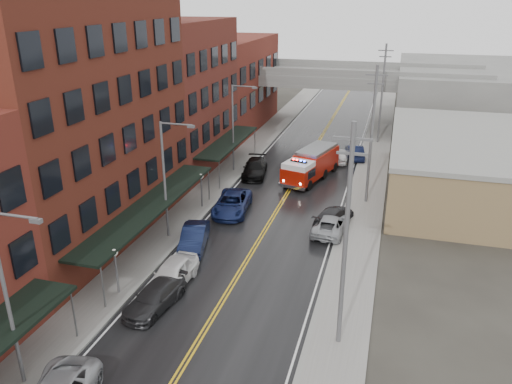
# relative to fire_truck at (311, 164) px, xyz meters

# --- Properties ---
(road) EXTENTS (11.00, 160.00, 0.02)m
(road) POSITION_rel_fire_truck_xyz_m (-1.38, -9.67, -1.61)
(road) COLOR black
(road) RESTS_ON ground
(sidewalk_left) EXTENTS (3.00, 160.00, 0.15)m
(sidewalk_left) POSITION_rel_fire_truck_xyz_m (-8.68, -9.67, -1.55)
(sidewalk_left) COLOR slate
(sidewalk_left) RESTS_ON ground
(sidewalk_right) EXTENTS (3.00, 160.00, 0.15)m
(sidewalk_right) POSITION_rel_fire_truck_xyz_m (5.92, -9.67, -1.55)
(sidewalk_right) COLOR slate
(sidewalk_right) RESTS_ON ground
(curb_left) EXTENTS (0.30, 160.00, 0.15)m
(curb_left) POSITION_rel_fire_truck_xyz_m (-7.03, -9.67, -1.55)
(curb_left) COLOR gray
(curb_left) RESTS_ON ground
(curb_right) EXTENTS (0.30, 160.00, 0.15)m
(curb_right) POSITION_rel_fire_truck_xyz_m (4.27, -9.67, -1.55)
(curb_right) COLOR gray
(curb_right) RESTS_ON ground
(brick_building_b) EXTENTS (9.00, 20.00, 18.00)m
(brick_building_b) POSITION_rel_fire_truck_xyz_m (-14.68, -16.67, 7.38)
(brick_building_b) COLOR #532016
(brick_building_b) RESTS_ON ground
(brick_building_c) EXTENTS (9.00, 15.00, 15.00)m
(brick_building_c) POSITION_rel_fire_truck_xyz_m (-14.68, 0.83, 5.88)
(brick_building_c) COLOR #5A201B
(brick_building_c) RESTS_ON ground
(brick_building_far) EXTENTS (9.00, 20.00, 12.00)m
(brick_building_far) POSITION_rel_fire_truck_xyz_m (-14.68, 18.33, 4.38)
(brick_building_far) COLOR maroon
(brick_building_far) RESTS_ON ground
(tan_building) EXTENTS (14.00, 22.00, 5.00)m
(tan_building) POSITION_rel_fire_truck_xyz_m (14.62, 0.33, 0.88)
(tan_building) COLOR olive
(tan_building) RESTS_ON ground
(right_far_block) EXTENTS (18.00, 30.00, 8.00)m
(right_far_block) POSITION_rel_fire_truck_xyz_m (16.62, 30.33, 2.38)
(right_far_block) COLOR slate
(right_far_block) RESTS_ON ground
(awning_1) EXTENTS (2.60, 18.00, 3.09)m
(awning_1) POSITION_rel_fire_truck_xyz_m (-8.88, -16.67, 1.37)
(awning_1) COLOR black
(awning_1) RESTS_ON ground
(awning_2) EXTENTS (2.60, 13.00, 3.09)m
(awning_2) POSITION_rel_fire_truck_xyz_m (-8.87, 0.83, 1.36)
(awning_2) COLOR black
(awning_2) RESTS_ON ground
(globe_lamp_1) EXTENTS (0.44, 0.44, 3.12)m
(globe_lamp_1) POSITION_rel_fire_truck_xyz_m (-7.78, -23.67, 0.69)
(globe_lamp_1) COLOR #59595B
(globe_lamp_1) RESTS_ON ground
(globe_lamp_2) EXTENTS (0.44, 0.44, 3.12)m
(globe_lamp_2) POSITION_rel_fire_truck_xyz_m (-7.78, -9.67, 0.69)
(globe_lamp_2) COLOR #59595B
(globe_lamp_2) RESTS_ON ground
(street_lamp_0) EXTENTS (2.64, 0.22, 9.00)m
(street_lamp_0) POSITION_rel_fire_truck_xyz_m (-7.93, -31.67, 3.56)
(street_lamp_0) COLOR #59595B
(street_lamp_0) RESTS_ON ground
(street_lamp_1) EXTENTS (2.64, 0.22, 9.00)m
(street_lamp_1) POSITION_rel_fire_truck_xyz_m (-7.93, -15.67, 3.56)
(street_lamp_1) COLOR #59595B
(street_lamp_1) RESTS_ON ground
(street_lamp_2) EXTENTS (2.64, 0.22, 9.00)m
(street_lamp_2) POSITION_rel_fire_truck_xyz_m (-7.93, 0.33, 3.56)
(street_lamp_2) COLOR #59595B
(street_lamp_2) RESTS_ON ground
(utility_pole_0) EXTENTS (1.80, 0.24, 12.00)m
(utility_pole_0) POSITION_rel_fire_truck_xyz_m (5.82, -24.67, 4.68)
(utility_pole_0) COLOR #59595B
(utility_pole_0) RESTS_ON ground
(utility_pole_1) EXTENTS (1.80, 0.24, 12.00)m
(utility_pole_1) POSITION_rel_fire_truck_xyz_m (5.82, -4.67, 4.68)
(utility_pole_1) COLOR #59595B
(utility_pole_1) RESTS_ON ground
(utility_pole_2) EXTENTS (1.80, 0.24, 12.00)m
(utility_pole_2) POSITION_rel_fire_truck_xyz_m (5.82, 15.33, 4.68)
(utility_pole_2) COLOR #59595B
(utility_pole_2) RESTS_ON ground
(overpass) EXTENTS (40.00, 10.00, 7.50)m
(overpass) POSITION_rel_fire_truck_xyz_m (-1.38, 22.33, 4.36)
(overpass) COLOR slate
(overpass) RESTS_ON ground
(fire_truck) EXTENTS (4.91, 8.59, 2.99)m
(fire_truck) POSITION_rel_fire_truck_xyz_m (0.00, 0.00, 0.00)
(fire_truck) COLOR #961306
(fire_truck) RESTS_ON ground
(parked_car_left_3) EXTENTS (2.66, 5.06, 1.40)m
(parked_car_left_3) POSITION_rel_fire_truck_xyz_m (-4.98, -24.29, -0.92)
(parked_car_left_3) COLOR #242427
(parked_car_left_3) RESTS_ON ground
(parked_car_left_4) EXTENTS (2.12, 4.95, 1.67)m
(parked_car_left_4) POSITION_rel_fire_truck_xyz_m (-5.00, -21.84, -0.79)
(parked_car_left_4) COLOR white
(parked_car_left_4) RESTS_ON ground
(parked_car_left_5) EXTENTS (2.69, 5.06, 1.58)m
(parked_car_left_5) POSITION_rel_fire_truck_xyz_m (-5.65, -16.66, -0.83)
(parked_car_left_5) COLOR #0E1634
(parked_car_left_5) RESTS_ON ground
(parked_car_left_6) EXTENTS (3.35, 6.13, 1.63)m
(parked_car_left_6) POSITION_rel_fire_truck_xyz_m (-4.99, -9.83, -0.81)
(parked_car_left_6) COLOR #15204F
(parked_car_left_6) RESTS_ON ground
(parked_car_left_7) EXTENTS (3.08, 5.79, 1.60)m
(parked_car_left_7) POSITION_rel_fire_truck_xyz_m (-5.65, -0.47, -0.82)
(parked_car_left_7) COLOR black
(parked_car_left_7) RESTS_ON ground
(parked_car_right_0) EXTENTS (2.75, 5.23, 1.40)m
(parked_car_right_0) POSITION_rel_fire_truck_xyz_m (3.62, -11.47, -0.92)
(parked_car_right_0) COLOR #919498
(parked_car_right_0) RESTS_ON ground
(parked_car_right_1) EXTENTS (3.26, 5.14, 1.39)m
(parked_car_right_1) POSITION_rel_fire_truck_xyz_m (3.62, -9.87, -0.93)
(parked_car_right_1) COLOR #232326
(parked_car_right_1) RESTS_ON ground
(parked_car_right_2) EXTENTS (1.86, 4.44, 1.50)m
(parked_car_right_2) POSITION_rel_fire_truck_xyz_m (2.22, 6.53, -0.87)
(parked_car_right_2) COLOR white
(parked_car_right_2) RESTS_ON ground
(parked_car_right_3) EXTENTS (2.65, 5.05, 1.58)m
(parked_car_right_3) POSITION_rel_fire_truck_xyz_m (3.62, 8.13, -0.83)
(parked_car_right_3) COLOR black
(parked_car_right_3) RESTS_ON ground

